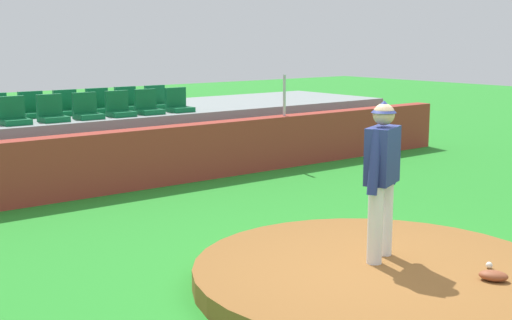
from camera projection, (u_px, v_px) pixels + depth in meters
ground_plane at (375, 285)px, 7.85m from camera, size 60.00×60.00×0.00m
pitchers_mound at (376, 275)px, 7.83m from camera, size 4.12×4.12×0.23m
pitcher at (382, 169)px, 7.86m from camera, size 0.76×0.44×1.83m
baseball at (489, 265)px, 7.70m from camera, size 0.07×0.07×0.07m
fielding_glove at (493, 276)px, 7.31m from camera, size 0.32×0.36×0.11m
brick_barrier at (117, 161)px, 12.54m from camera, size 17.27×0.40×1.10m
fence_post_right at (284, 95)px, 14.78m from camera, size 0.06×0.06×0.87m
bleacher_platform at (64, 143)px, 14.35m from camera, size 15.81×3.26×1.20m
stadium_chair_1 at (14, 116)px, 12.53m from camera, size 0.48×0.44×0.50m
stadium_chair_2 at (52, 113)px, 12.96m from camera, size 0.48×0.44×0.50m
stadium_chair_3 at (87, 111)px, 13.38m from camera, size 0.48×0.44×0.50m
stadium_chair_4 at (119, 108)px, 13.80m from camera, size 0.48×0.44×0.50m
stadium_chair_5 at (148, 106)px, 14.21m from camera, size 0.48×0.44×0.50m
stadium_chair_6 at (178, 104)px, 14.65m from camera, size 0.48×0.44×0.50m
stadium_chair_9 at (33, 109)px, 13.64m from camera, size 0.48×0.44×0.50m
stadium_chair_10 at (67, 107)px, 14.05m from camera, size 0.48×0.44×0.50m
stadium_chair_11 at (99, 105)px, 14.49m from camera, size 0.48×0.44×0.50m
stadium_chair_12 at (128, 103)px, 14.92m from camera, size 0.48×0.44×0.50m
stadium_chair_13 at (157, 101)px, 15.32m from camera, size 0.48×0.44×0.50m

